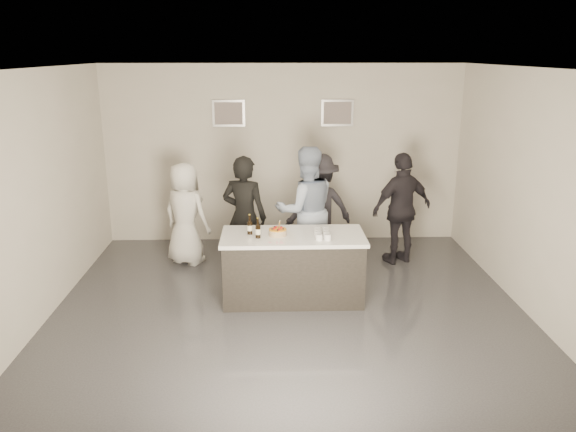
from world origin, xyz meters
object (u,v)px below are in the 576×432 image
object	(u,v)px
beer_bottle_b	(258,228)
bar_counter	(293,267)
person_main_blue	(306,210)
cake	(278,232)
person_guest_left	(186,214)
person_guest_right	(402,209)
person_main_black	(244,217)
person_guest_back	(319,208)
beer_bottle_a	(250,225)

from	to	relation	value
beer_bottle_b	bar_counter	bearing A→B (deg)	14.55
bar_counter	person_main_blue	xyz separation A→B (m)	(0.23, 1.00, 0.49)
cake	person_main_blue	size ratio (longest dim) A/B	0.12
person_guest_left	person_guest_right	distance (m)	3.32
person_main_black	cake	bearing A→B (deg)	135.33
person_main_blue	person_guest_left	distance (m)	1.87
bar_counter	person_main_black	distance (m)	1.16
person_guest_left	person_guest_back	bearing A→B (deg)	-148.36
person_guest_left	person_guest_right	bearing A→B (deg)	-151.71
bar_counter	person_guest_right	size ratio (longest dim) A/B	1.07
person_main_blue	person_guest_back	bearing A→B (deg)	-128.24
beer_bottle_b	person_guest_back	world-z (taller)	person_guest_back
bar_counter	person_guest_right	world-z (taller)	person_guest_right
beer_bottle_a	beer_bottle_b	size ratio (longest dim) A/B	1.00
person_guest_right	person_main_blue	bearing A→B (deg)	-9.59
person_guest_right	person_guest_back	xyz separation A→B (m)	(-1.26, 0.15, -0.02)
person_guest_right	bar_counter	bearing A→B (deg)	15.71
person_guest_left	person_guest_back	world-z (taller)	person_guest_back
person_main_black	person_guest_back	size ratio (longest dim) A/B	1.06
person_main_black	person_guest_right	distance (m)	2.44
bar_counter	beer_bottle_a	world-z (taller)	beer_bottle_a
bar_counter	person_guest_right	distance (m)	2.21
beer_bottle_a	beer_bottle_b	bearing A→B (deg)	-55.35
bar_counter	person_guest_back	bearing A→B (deg)	72.47
beer_bottle_b	person_guest_back	distance (m)	1.84
bar_counter	cake	xyz separation A→B (m)	(-0.20, -0.02, 0.49)
bar_counter	person_guest_back	xyz separation A→B (m)	(0.46, 1.47, 0.40)
beer_bottle_a	person_main_blue	bearing A→B (deg)	50.53
cake	beer_bottle_b	xyz separation A→B (m)	(-0.25, -0.10, 0.09)
bar_counter	cake	size ratio (longest dim) A/B	8.07
person_main_black	person_guest_left	xyz separation A→B (m)	(-0.93, 0.55, -0.10)
bar_counter	person_guest_left	world-z (taller)	person_guest_left
person_guest_left	person_guest_right	world-z (taller)	person_guest_right
bar_counter	person_main_blue	distance (m)	1.14
cake	person_main_black	xyz separation A→B (m)	(-0.47, 0.86, -0.04)
cake	person_main_blue	bearing A→B (deg)	67.13
person_main_blue	person_guest_back	size ratio (longest dim) A/B	1.12
beer_bottle_b	person_main_black	xyz separation A→B (m)	(-0.21, 0.96, -0.14)
beer_bottle_b	person_main_blue	world-z (taller)	person_main_blue
person_guest_right	beer_bottle_a	bearing A→B (deg)	7.54
bar_counter	beer_bottle_b	xyz separation A→B (m)	(-0.45, -0.12, 0.58)
bar_counter	cake	bearing A→B (deg)	-175.23
beer_bottle_b	person_guest_left	xyz separation A→B (m)	(-1.14, 1.52, -0.24)
bar_counter	beer_bottle_a	bearing A→B (deg)	175.88
bar_counter	beer_bottle_a	xyz separation A→B (m)	(-0.56, 0.04, 0.58)
beer_bottle_b	person_guest_right	xyz separation A→B (m)	(2.18, 1.44, -0.16)
beer_bottle_b	person_main_black	world-z (taller)	person_main_black
person_guest_right	person_guest_left	bearing A→B (deg)	-23.07
person_guest_left	cake	bearing A→B (deg)	164.18
person_guest_right	person_guest_back	world-z (taller)	person_guest_right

